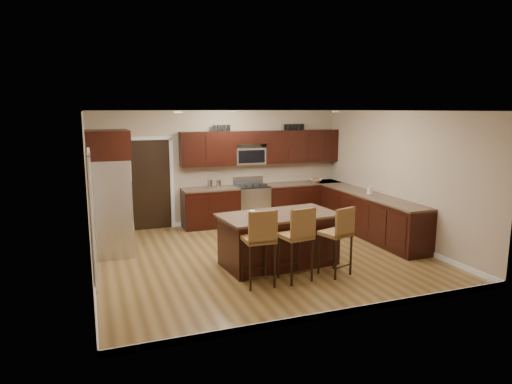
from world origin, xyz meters
name	(u,v)px	position (x,y,z in m)	size (l,w,h in m)	color
floor	(262,256)	(0.00, 0.00, 0.00)	(6.00, 6.00, 0.00)	olive
ceiling	(262,111)	(0.00, 0.00, 2.70)	(6.00, 6.00, 0.00)	silver
wall_back	(221,168)	(0.00, 2.75, 1.35)	(6.00, 6.00, 0.00)	tan
wall_left	(88,196)	(-3.00, 0.00, 1.35)	(5.50, 5.50, 0.00)	tan
wall_right	(398,177)	(3.00, 0.00, 1.35)	(5.50, 5.50, 0.00)	tan
base_cabinets	(316,209)	(1.90, 1.45, 0.46)	(4.02, 3.96, 0.92)	black
upper_cabinets	(264,146)	(1.04, 2.58, 1.84)	(4.00, 0.33, 0.80)	black
range	(252,204)	(0.68, 2.45, 0.47)	(0.76, 0.64, 1.11)	silver
microwave	(250,156)	(0.68, 2.60, 1.62)	(0.76, 0.31, 0.40)	silver
doorway	(151,185)	(-1.65, 2.73, 1.03)	(0.85, 0.03, 2.06)	black
pantry_door	(91,220)	(-2.98, -0.30, 1.02)	(0.03, 0.80, 2.04)	white
letter_decor	(258,128)	(0.90, 2.58, 2.29)	(2.20, 0.03, 0.15)	black
island	(279,241)	(0.11, -0.54, 0.43)	(2.13, 1.25, 0.92)	black
stool_left	(260,239)	(-0.56, -1.39, 0.77)	(0.47, 0.47, 1.23)	olive
stool_mid	(298,236)	(0.08, -1.39, 0.76)	(0.52, 0.52, 1.22)	olive
stool_right	(339,233)	(0.82, -1.38, 0.73)	(0.55, 0.55, 1.17)	olive
refrigerator	(110,192)	(-2.62, 1.14, 1.21)	(0.79, 0.97, 2.35)	silver
floor_mat	(269,231)	(0.78, 1.60, 0.01)	(0.97, 0.65, 0.01)	brown
fruit_bowl	(316,180)	(2.40, 2.45, 0.96)	(0.29, 0.29, 0.07)	silver
soap_bottle	(370,190)	(2.70, 0.53, 1.02)	(0.09, 0.09, 0.19)	#B2B2B2
canister_tall	(210,184)	(-0.35, 2.45, 1.02)	(0.12, 0.12, 0.20)	silver
canister_short	(219,184)	(-0.14, 2.45, 1.01)	(0.11, 0.11, 0.18)	silver
island_jar	(252,213)	(-0.39, -0.54, 0.97)	(0.10, 0.10, 0.10)	white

